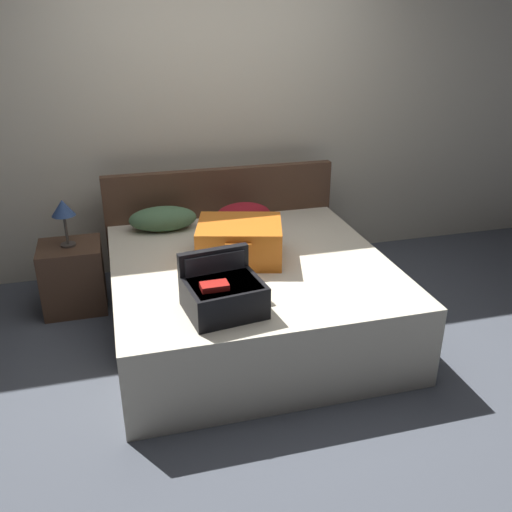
% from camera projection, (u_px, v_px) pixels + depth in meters
% --- Properties ---
extents(ground_plane, '(12.00, 12.00, 0.00)m').
position_uv_depth(ground_plane, '(267.00, 362.00, 3.52)').
color(ground_plane, '#4C515B').
extents(back_wall, '(8.00, 0.10, 2.60)m').
position_uv_depth(back_wall, '(211.00, 111.00, 4.44)').
color(back_wall, beige).
rests_on(back_wall, ground).
extents(bed, '(1.80, 1.80, 0.52)m').
position_uv_depth(bed, '(251.00, 297.00, 3.77)').
color(bed, beige).
rests_on(bed, ground).
extents(headboard, '(1.84, 0.08, 0.90)m').
position_uv_depth(headboard, '(222.00, 223.00, 4.52)').
color(headboard, '#4C3323').
rests_on(headboard, ground).
extents(hard_case_large, '(0.65, 0.58, 0.25)m').
position_uv_depth(hard_case_large, '(240.00, 241.00, 3.65)').
color(hard_case_large, '#D16619').
rests_on(hard_case_large, bed).
extents(hard_case_medium, '(0.45, 0.41, 0.31)m').
position_uv_depth(hard_case_medium, '(223.00, 293.00, 3.02)').
color(hard_case_medium, black).
rests_on(hard_case_medium, bed).
extents(pillow_near_headboard, '(0.44, 0.29, 0.19)m').
position_uv_depth(pillow_near_headboard, '(243.00, 216.00, 4.19)').
color(pillow_near_headboard, maroon).
rests_on(pillow_near_headboard, bed).
extents(pillow_center_head, '(0.52, 0.27, 0.18)m').
position_uv_depth(pillow_center_head, '(163.00, 219.00, 4.14)').
color(pillow_center_head, '#4C724C').
rests_on(pillow_center_head, bed).
extents(nightstand, '(0.44, 0.40, 0.50)m').
position_uv_depth(nightstand, '(73.00, 277.00, 4.06)').
color(nightstand, '#4C3323').
rests_on(nightstand, ground).
extents(table_lamp, '(0.16, 0.16, 0.34)m').
position_uv_depth(table_lamp, '(63.00, 210.00, 3.85)').
color(table_lamp, '#3F3833').
rests_on(table_lamp, nightstand).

